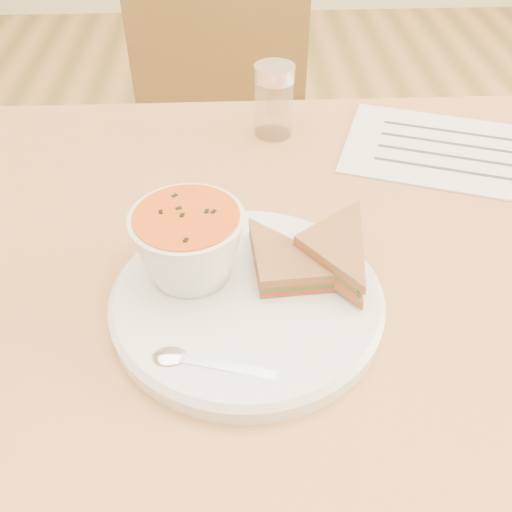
{
  "coord_description": "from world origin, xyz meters",
  "views": [
    {
      "loc": [
        -0.08,
        -0.49,
        1.17
      ],
      "look_at": [
        -0.06,
        -0.08,
        0.8
      ],
      "focal_mm": 40.0,
      "sensor_mm": 36.0,
      "label": 1
    }
  ],
  "objects_px": {
    "soup_bowl": "(189,248)",
    "condiment_shaker": "(274,101)",
    "dining_table": "(293,422)",
    "chair_far": "(215,198)",
    "plate": "(247,301)"
  },
  "relations": [
    {
      "from": "soup_bowl",
      "to": "chair_far",
      "type": "bearing_deg",
      "value": 89.71
    },
    {
      "from": "plate",
      "to": "condiment_shaker",
      "type": "relative_size",
      "value": 2.67
    },
    {
      "from": "dining_table",
      "to": "chair_far",
      "type": "bearing_deg",
      "value": 103.13
    },
    {
      "from": "plate",
      "to": "dining_table",
      "type": "bearing_deg",
      "value": 53.51
    },
    {
      "from": "plate",
      "to": "condiment_shaker",
      "type": "height_order",
      "value": "condiment_shaker"
    },
    {
      "from": "soup_bowl",
      "to": "condiment_shaker",
      "type": "relative_size",
      "value": 1.09
    },
    {
      "from": "chair_far",
      "to": "soup_bowl",
      "type": "bearing_deg",
      "value": 95.33
    },
    {
      "from": "soup_bowl",
      "to": "condiment_shaker",
      "type": "xyz_separation_m",
      "value": [
        0.11,
        0.31,
        -0.0
      ]
    },
    {
      "from": "dining_table",
      "to": "soup_bowl",
      "type": "bearing_deg",
      "value": -152.38
    },
    {
      "from": "plate",
      "to": "soup_bowl",
      "type": "relative_size",
      "value": 2.45
    },
    {
      "from": "plate",
      "to": "soup_bowl",
      "type": "xyz_separation_m",
      "value": [
        -0.06,
        0.03,
        0.05
      ]
    },
    {
      "from": "dining_table",
      "to": "chair_far",
      "type": "relative_size",
      "value": 1.16
    },
    {
      "from": "chair_far",
      "to": "condiment_shaker",
      "type": "xyz_separation_m",
      "value": [
        0.1,
        -0.28,
        0.37
      ]
    },
    {
      "from": "soup_bowl",
      "to": "condiment_shaker",
      "type": "height_order",
      "value": "condiment_shaker"
    },
    {
      "from": "condiment_shaker",
      "to": "chair_far",
      "type": "bearing_deg",
      "value": 109.77
    }
  ]
}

